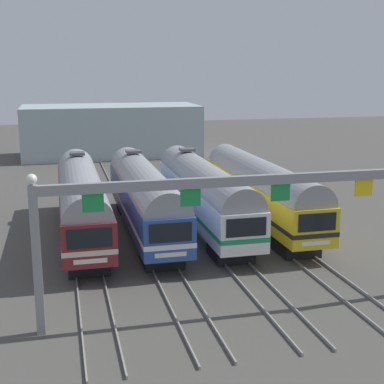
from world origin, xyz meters
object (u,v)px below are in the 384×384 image
(commuter_train_yellow, at_px, (260,189))
(commuter_train_maroon, at_px, (81,198))
(commuter_train_white, at_px, (204,192))
(catenary_gantry, at_px, (236,206))
(commuter_train_blue, at_px, (144,195))

(commuter_train_yellow, bearing_deg, commuter_train_maroon, 179.98)
(commuter_train_maroon, bearing_deg, commuter_train_yellow, -0.02)
(commuter_train_white, bearing_deg, commuter_train_yellow, -0.06)
(commuter_train_white, height_order, catenary_gantry, catenary_gantry)
(commuter_train_maroon, xyz_separation_m, commuter_train_white, (8.38, 0.00, 0.00))
(commuter_train_white, bearing_deg, catenary_gantry, -98.82)
(commuter_train_white, bearing_deg, commuter_train_blue, 180.00)
(commuter_train_blue, distance_m, commuter_train_white, 4.19)
(commuter_train_white, bearing_deg, commuter_train_maroon, 180.00)
(commuter_train_maroon, height_order, commuter_train_yellow, commuter_train_maroon)
(commuter_train_maroon, relative_size, commuter_train_yellow, 1.00)
(commuter_train_blue, bearing_deg, commuter_train_maroon, 180.00)
(commuter_train_yellow, bearing_deg, catenary_gantry, -114.96)
(commuter_train_white, xyz_separation_m, catenary_gantry, (-2.09, -13.50, 2.43))
(commuter_train_maroon, distance_m, commuter_train_white, 8.38)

